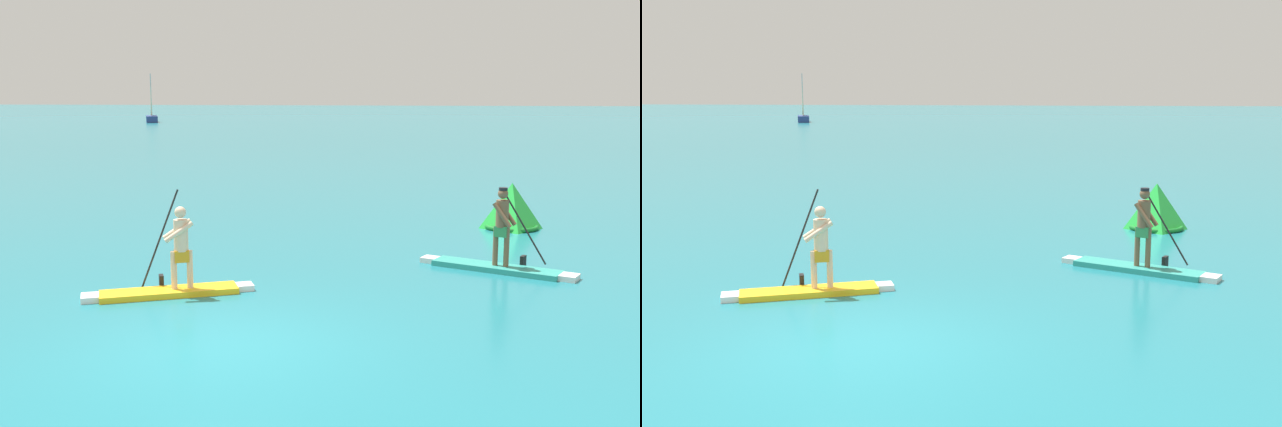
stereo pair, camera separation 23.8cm
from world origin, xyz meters
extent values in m
plane|color=#1E727F|center=(0.00, 0.00, 0.00)|extent=(440.00, 440.00, 0.00)
cube|color=yellow|center=(-1.82, 2.50, 0.06)|extent=(2.50, 1.64, 0.11)
cube|color=white|center=(-3.07, 1.88, 0.06)|extent=(0.47, 0.52, 0.11)
cube|color=white|center=(-0.56, 3.11, 0.06)|extent=(0.44, 0.47, 0.11)
cylinder|color=beige|center=(-1.73, 2.54, 0.46)|extent=(0.11, 0.11, 0.70)
cylinder|color=beige|center=(-1.47, 2.66, 0.46)|extent=(0.11, 0.11, 0.70)
cube|color=orange|center=(-1.60, 2.60, 0.72)|extent=(0.33, 0.31, 0.22)
cylinder|color=beige|center=(-1.60, 2.60, 1.11)|extent=(0.26, 0.26, 0.58)
sphere|color=beige|center=(-1.60, 2.60, 1.53)|extent=(0.21, 0.21, 0.21)
cylinder|color=beige|center=(-1.58, 2.44, 1.19)|extent=(0.51, 0.34, 0.40)
cylinder|color=beige|center=(-1.71, 2.72, 1.19)|extent=(0.51, 0.34, 0.40)
cylinder|color=black|center=(-2.09, 2.81, 0.99)|extent=(0.67, 0.35, 1.83)
cube|color=black|center=(-2.09, 2.81, 0.13)|extent=(0.16, 0.21, 0.32)
cube|color=teal|center=(4.23, 5.46, 0.06)|extent=(2.69, 1.61, 0.11)
cube|color=white|center=(5.61, 4.87, 0.06)|extent=(0.48, 0.53, 0.11)
cube|color=white|center=(2.85, 6.05, 0.06)|extent=(0.45, 0.47, 0.11)
cylinder|color=brown|center=(4.42, 5.38, 0.53)|extent=(0.11, 0.11, 0.82)
cylinder|color=brown|center=(4.20, 5.47, 0.53)|extent=(0.11, 0.11, 0.82)
cube|color=#338C4C|center=(4.31, 5.43, 0.85)|extent=(0.33, 0.30, 0.22)
cylinder|color=brown|center=(4.31, 5.43, 1.22)|extent=(0.26, 0.26, 0.56)
sphere|color=brown|center=(4.31, 5.43, 1.63)|extent=(0.21, 0.21, 0.21)
cylinder|color=black|center=(4.31, 5.43, 1.73)|extent=(0.18, 0.18, 0.06)
cylinder|color=brown|center=(4.41, 5.55, 1.21)|extent=(0.41, 0.24, 0.53)
cylinder|color=brown|center=(4.29, 5.27, 1.21)|extent=(0.41, 0.24, 0.53)
cylinder|color=black|center=(4.79, 5.67, 0.90)|extent=(0.91, 0.43, 1.48)
cube|color=black|center=(4.79, 5.67, 0.13)|extent=(0.15, 0.22, 0.32)
pyramid|color=green|center=(4.93, 10.57, 0.63)|extent=(1.41, 1.41, 1.26)
torus|color=#167226|center=(4.93, 10.57, 0.06)|extent=(1.49, 1.49, 0.12)
cube|color=navy|center=(-34.60, 81.70, 0.41)|extent=(3.63, 6.04, 0.81)
cylinder|color=#B2B2B7|center=(-34.60, 81.70, 3.50)|extent=(0.12, 0.12, 5.38)
pyramid|color=beige|center=(-34.60, 81.70, 2.99)|extent=(0.94, 2.57, 4.16)
camera|label=1|loc=(3.14, -10.10, 3.66)|focal=41.74mm
camera|label=2|loc=(3.37, -10.06, 3.66)|focal=41.74mm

